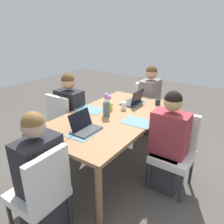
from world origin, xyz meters
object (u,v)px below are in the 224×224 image
Objects in this scene: person_far_left_mid at (168,147)px; laptop_head_right_left_far at (85,127)px; chair_head_right_left_far at (42,190)px; person_near_right_near at (71,118)px; coffee_mug_centre_left at (158,102)px; coffee_mug_near_left at (110,106)px; chair_near_right_near at (64,120)px; coffee_mug_near_right at (124,106)px; laptop_head_left_left_near at (133,101)px; chair_far_left_mid at (175,148)px; person_head_right_left_far at (41,180)px; person_head_left_left_near at (150,104)px; dining_table at (112,121)px; chair_head_left_left_near at (147,104)px; flower_vase at (107,105)px.

laptop_head_right_left_far is (0.54, -0.78, 0.26)m from person_far_left_mid.
person_far_left_mid is 1.33× the size of chair_head_right_left_far.
laptop_head_right_left_far is at bearing 54.80° from person_near_right_near.
person_near_right_near reaches higher than coffee_mug_centre_left.
coffee_mug_near_left is 0.72m from coffee_mug_centre_left.
chair_head_right_left_far is at bearing 9.53° from laptop_head_right_left_far.
chair_near_right_near reaches higher than coffee_mug_near_right.
laptop_head_left_left_near is 0.26m from coffee_mug_near_right.
chair_far_left_mid reaches higher than coffee_mug_near_left.
chair_near_right_near is 8.35× the size of coffee_mug_near_left.
person_head_right_left_far reaches higher than chair_near_right_near.
chair_near_right_near is at bearing -86.54° from person_far_left_mid.
coffee_mug_near_left is at bearing -5.51° from person_head_left_left_near.
person_near_right_near is (-1.24, -0.86, 0.03)m from chair_head_right_left_far.
person_far_left_mid is 3.73× the size of laptop_head_right_left_far.
coffee_mug_near_right is (-0.12, 0.15, -0.00)m from coffee_mug_near_left.
person_near_right_near reaches higher than chair_near_right_near.
person_far_left_mid is 3.73× the size of laptop_head_left_left_near.
laptop_head_left_left_near is at bearing 178.90° from laptop_head_right_left_far.
dining_table is 1.60× the size of person_far_left_mid.
laptop_head_left_left_near reaches higher than chair_head_left_left_near.
coffee_mug_near_left is 1.32× the size of coffee_mug_centre_left.
person_far_left_mid is at bearing 125.07° from laptop_head_right_left_far.
chair_head_left_left_near is 11.00× the size of coffee_mug_centre_left.
laptop_head_right_left_far is 0.80m from coffee_mug_near_right.
chair_head_left_left_near is 1.00× the size of chair_near_right_near.
person_far_left_mid reaches higher than chair_far_left_mid.
coffee_mug_centre_left is at bearing 171.54° from person_head_right_left_far.
dining_table is at bearing -178.20° from person_head_right_left_far.
coffee_mug_near_left is at bearing -1.42° from chair_head_left_left_near.
dining_table is 0.25m from coffee_mug_near_left.
flower_vase is at bearing -171.97° from chair_head_right_left_far.
flower_vase is at bearing -11.83° from coffee_mug_near_right.
chair_near_right_near is at bearing -38.76° from person_near_right_near.
dining_table is at bearing 5.07° from chair_head_left_left_near.
flower_vase is (1.31, 0.05, 0.38)m from chair_head_left_left_near.
person_near_right_near is at bearing -26.52° from chair_head_left_left_near.
coffee_mug_near_left is (1.12, -0.03, 0.29)m from chair_head_left_left_near.
person_head_right_left_far is 14.61× the size of coffee_mug_centre_left.
person_head_right_left_far reaches higher than chair_far_left_mid.
person_near_right_near is 4.00× the size of flower_vase.
coffee_mug_near_right is at bearing -176.00° from chair_head_right_left_far.
person_head_right_left_far is at bearing 3.50° from chair_head_left_left_near.
dining_table is 1.60× the size of person_head_right_left_far.
flower_vase reaches higher than chair_near_right_near.
dining_table is at bearing -88.31° from person_far_left_mid.
coffee_mug_near_left is (1.06, -0.10, 0.27)m from person_head_left_left_near.
chair_head_left_left_near is 8.60× the size of coffee_mug_near_right.
person_head_left_left_near is 3.73× the size of laptop_head_right_left_far.
chair_head_left_left_near is 2.47m from person_head_right_left_far.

